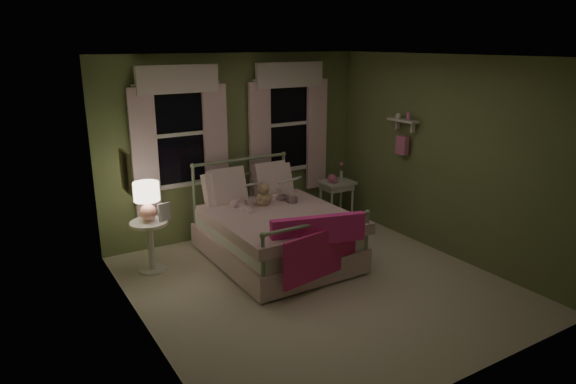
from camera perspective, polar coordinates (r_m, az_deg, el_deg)
room_shell at (r=5.69m, az=3.48°, el=1.60°), size 4.20×4.20×4.20m
bed at (r=6.68m, az=-1.56°, el=-4.34°), size 1.58×2.04×1.18m
pink_throw at (r=5.79m, az=3.52°, el=-5.33°), size 1.09×0.38×0.71m
child_left at (r=6.72m, az=-5.47°, el=1.14°), size 0.33×0.23×0.84m
child_right at (r=6.99m, az=-1.33°, el=1.25°), size 0.40×0.35×0.70m
book_left at (r=6.51m, az=-4.49°, el=0.43°), size 0.21×0.13×0.26m
book_right at (r=6.79m, az=-0.27°, el=0.76°), size 0.22×0.18×0.26m
teddy_bear at (r=6.76m, az=-2.70°, el=-0.44°), size 0.24×0.20×0.32m
nightstand_left at (r=6.53m, az=-15.06°, el=-5.09°), size 0.46×0.46×0.65m
table_lamp at (r=6.36m, az=-15.42°, el=-0.60°), size 0.31×0.31×0.48m
book_nightstand at (r=6.41m, az=-14.16°, el=-3.18°), size 0.19×0.24×0.02m
nightstand_right at (r=8.07m, az=5.44°, el=0.52°), size 0.50×0.40×0.64m
pink_toy at (r=7.96m, az=4.92°, el=1.50°), size 0.14×0.18×0.14m
bud_vase at (r=8.11m, az=5.96°, el=2.35°), size 0.06×0.06×0.28m
window_left at (r=7.02m, az=-11.91°, el=6.82°), size 1.34×0.13×1.96m
window_right at (r=7.75m, az=0.09°, el=8.05°), size 1.34×0.13×1.96m
wall_shelf at (r=7.36m, az=12.62°, el=6.42°), size 0.15×0.50×0.60m
framed_picture at (r=5.39m, az=-17.60°, el=2.21°), size 0.03×0.32×0.42m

